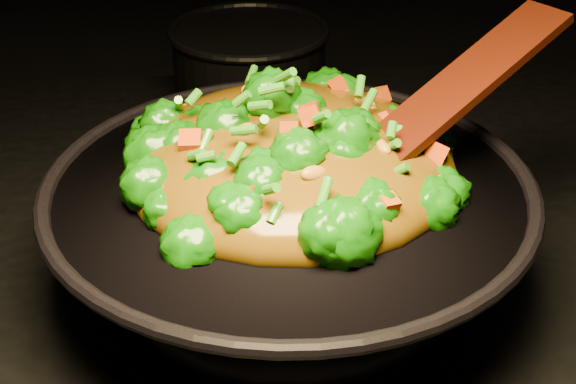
{
  "coord_description": "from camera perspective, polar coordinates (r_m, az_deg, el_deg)",
  "views": [
    {
      "loc": [
        -0.17,
        -0.76,
        1.42
      ],
      "look_at": [
        -0.1,
        -0.11,
        1.01
      ],
      "focal_mm": 50.0,
      "sensor_mm": 36.0,
      "label": 1
    }
  ],
  "objects": [
    {
      "name": "wok",
      "position": [
        0.79,
        0.07,
        -3.37
      ],
      "size": [
        0.49,
        0.49,
        0.13
      ],
      "primitive_type": null,
      "rotation": [
        0.0,
        0.0,
        -0.08
      ],
      "color": "black",
      "rests_on": "stovetop"
    },
    {
      "name": "stir_fry",
      "position": [
        0.75,
        0.2,
        5.24
      ],
      "size": [
        0.4,
        0.4,
        0.11
      ],
      "primitive_type": null,
      "rotation": [
        0.0,
        0.0,
        -0.32
      ],
      "color": "#135E06",
      "rests_on": "wok"
    },
    {
      "name": "spatula",
      "position": [
        0.76,
        9.68,
        5.32
      ],
      "size": [
        0.32,
        0.22,
        0.14
      ],
      "primitive_type": "cube",
      "rotation": [
        0.0,
        -0.38,
        0.55
      ],
      "color": "#391307",
      "rests_on": "wok"
    },
    {
      "name": "back_pot",
      "position": [
        1.17,
        -2.74,
        8.81
      ],
      "size": [
        0.29,
        0.29,
        0.12
      ],
      "primitive_type": "cylinder",
      "rotation": [
        0.0,
        0.0,
        -0.43
      ],
      "color": "black",
      "rests_on": "stovetop"
    }
  ]
}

